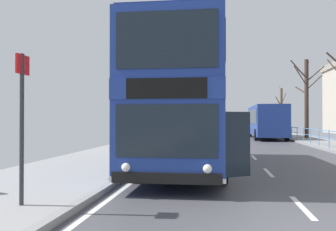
{
  "coord_description": "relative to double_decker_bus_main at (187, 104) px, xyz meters",
  "views": [
    {
      "loc": [
        -1.65,
        -4.97,
        1.71
      ],
      "look_at": [
        -3.27,
        7.32,
        1.85
      ],
      "focal_mm": 39.74,
      "sensor_mm": 36.0,
      "label": 1
    }
  ],
  "objects": [
    {
      "name": "double_decker_bus_main",
      "position": [
        0.0,
        0.0,
        0.0
      ],
      "size": [
        3.25,
        10.82,
        4.36
      ],
      "color": "navy",
      "rests_on": "ground"
    },
    {
      "name": "bare_tree_far_01",
      "position": [
        8.79,
        20.32,
        1.51
      ],
      "size": [
        3.04,
        2.8,
        6.82
      ],
      "color": "#423328",
      "rests_on": "ground"
    },
    {
      "name": "bus_stop_sign_near",
      "position": [
        -2.5,
        -6.82,
        -0.43
      ],
      "size": [
        0.08,
        0.44,
        2.8
      ],
      "color": "#2D2D33",
      "rests_on": "ground"
    },
    {
      "name": "bare_tree_far_02",
      "position": [
        8.43,
        30.89,
        0.6
      ],
      "size": [
        1.5,
        2.4,
        5.59
      ],
      "color": "brown",
      "rests_on": "ground"
    },
    {
      "name": "background_bus_far_lane",
      "position": [
        5.5,
        21.32,
        -0.67
      ],
      "size": [
        2.81,
        10.85,
        2.93
      ],
      "color": "navy",
      "rests_on": "ground"
    }
  ]
}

